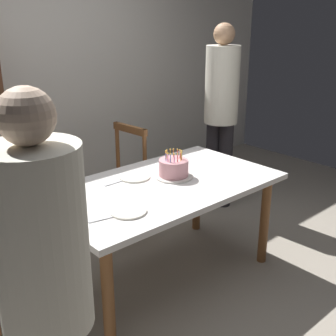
# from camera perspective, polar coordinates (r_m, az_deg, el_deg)

# --- Properties ---
(ground) EXTENTS (6.40, 6.40, 0.00)m
(ground) POSITION_cam_1_polar(r_m,az_deg,el_deg) (3.26, -0.68, -14.35)
(ground) COLOR #9E9384
(back_wall) EXTENTS (6.40, 0.10, 2.60)m
(back_wall) POSITION_cam_1_polar(r_m,az_deg,el_deg) (4.30, -17.51, 11.89)
(back_wall) COLOR beige
(back_wall) RESTS_ON ground
(dining_table) EXTENTS (1.64, 0.93, 0.75)m
(dining_table) POSITION_cam_1_polar(r_m,az_deg,el_deg) (2.94, -0.73, -3.69)
(dining_table) COLOR white
(dining_table) RESTS_ON ground
(birthday_cake) EXTENTS (0.28, 0.28, 0.20)m
(birthday_cake) POSITION_cam_1_polar(r_m,az_deg,el_deg) (2.99, 0.77, -0.11)
(birthday_cake) COLOR silver
(birthday_cake) RESTS_ON dining_table
(plate_near_celebrant) EXTENTS (0.22, 0.22, 0.01)m
(plate_near_celebrant) POSITION_cam_1_polar(r_m,az_deg,el_deg) (2.49, -5.43, -5.85)
(plate_near_celebrant) COLOR silver
(plate_near_celebrant) RESTS_ON dining_table
(plate_far_side) EXTENTS (0.22, 0.22, 0.01)m
(plate_far_side) POSITION_cam_1_polar(r_m,az_deg,el_deg) (3.01, -4.54, -1.24)
(plate_far_side) COLOR silver
(plate_far_side) RESTS_ON dining_table
(fork_near_celebrant) EXTENTS (0.18, 0.05, 0.01)m
(fork_near_celebrant) POSITION_cam_1_polar(r_m,az_deg,el_deg) (2.43, -8.71, -6.84)
(fork_near_celebrant) COLOR silver
(fork_near_celebrant) RESTS_ON dining_table
(fork_far_side) EXTENTS (0.18, 0.02, 0.01)m
(fork_far_side) POSITION_cam_1_polar(r_m,az_deg,el_deg) (2.93, -7.13, -1.99)
(fork_far_side) COLOR silver
(fork_far_side) RESTS_ON dining_table
(chair_spindle_back) EXTENTS (0.47, 0.47, 0.95)m
(chair_spindle_back) POSITION_cam_1_polar(r_m,az_deg,el_deg) (3.68, -6.94, -2.18)
(chair_spindle_back) COLOR brown
(chair_spindle_back) RESTS_ON ground
(person_celebrant) EXTENTS (0.32, 0.32, 1.64)m
(person_celebrant) POSITION_cam_1_polar(r_m,az_deg,el_deg) (1.58, -16.20, -15.54)
(person_celebrant) COLOR #262328
(person_celebrant) RESTS_ON ground
(person_guest) EXTENTS (0.32, 0.32, 1.78)m
(person_guest) POSITION_cam_1_polar(r_m,az_deg,el_deg) (4.09, 7.22, 8.30)
(person_guest) COLOR #262328
(person_guest) RESTS_ON ground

